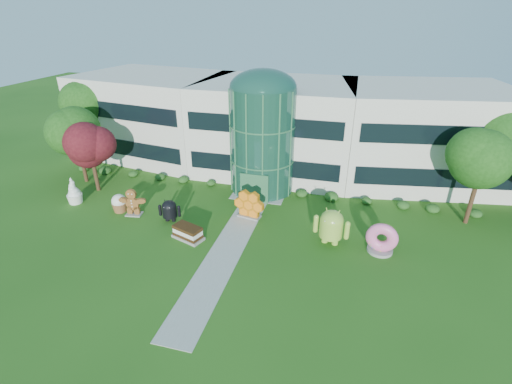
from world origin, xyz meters
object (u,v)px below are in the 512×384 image
(android_black, at_px, (169,209))
(gingerbread, at_px, (132,202))
(donut, at_px, (382,237))
(android_green, at_px, (331,225))

(android_black, distance_m, gingerbread, 3.53)
(gingerbread, bearing_deg, donut, -8.71)
(android_black, bearing_deg, gingerbread, 168.52)
(android_green, bearing_deg, android_black, -170.31)
(donut, bearing_deg, android_green, -175.38)
(android_black, bearing_deg, donut, -9.10)
(android_black, bearing_deg, android_green, -8.45)
(android_black, height_order, donut, donut)
(donut, xyz_separation_m, gingerbread, (-20.42, 0.17, 0.03))
(android_green, distance_m, android_black, 13.24)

